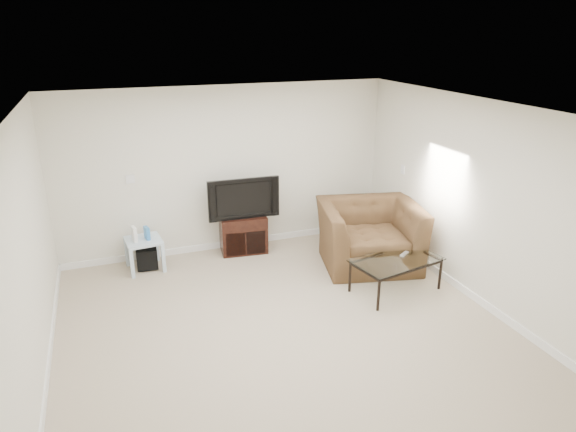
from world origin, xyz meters
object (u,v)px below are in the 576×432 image
object	(u,v)px
television	(242,197)
recliner	(370,225)
coffee_table	(395,275)
side_table	(145,254)
tv_stand	(243,233)
subwoofer	(147,258)

from	to	relation	value
television	recliner	xyz separation A→B (m)	(1.60, -1.05, -0.28)
coffee_table	side_table	bearing A→B (deg)	149.36
recliner	coffee_table	bearing A→B (deg)	-81.94
side_table	coffee_table	bearing A→B (deg)	-30.64
tv_stand	subwoofer	world-z (taller)	tv_stand
subwoofer	coffee_table	distance (m)	3.49
coffee_table	recliner	bearing A→B (deg)	85.12
side_table	coffee_table	world-z (taller)	side_table
television	subwoofer	world-z (taller)	television
tv_stand	subwoofer	bearing A→B (deg)	-169.17
coffee_table	television	bearing A→B (deg)	128.72
tv_stand	recliner	distance (m)	1.95
subwoofer	coffee_table	xyz separation A→B (m)	(2.99, -1.81, 0.06)
tv_stand	coffee_table	size ratio (longest dim) A/B	0.61
side_table	recliner	xyz separation A→B (m)	(3.09, -0.93, 0.38)
tv_stand	coffee_table	bearing A→B (deg)	-45.80
side_table	recliner	bearing A→B (deg)	-16.82
subwoofer	coffee_table	world-z (taller)	coffee_table
television	side_table	bearing A→B (deg)	-173.29
coffee_table	tv_stand	bearing A→B (deg)	128.24
recliner	coffee_table	distance (m)	0.94
tv_stand	television	size ratio (longest dim) A/B	0.69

